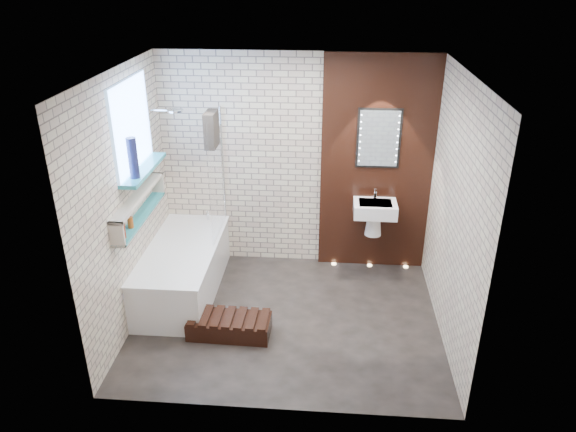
# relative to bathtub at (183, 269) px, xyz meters

# --- Properties ---
(ground) EXTENTS (3.20, 3.20, 0.00)m
(ground) POSITION_rel_bathtub_xyz_m (1.22, -0.45, -0.29)
(ground) COLOR black
(ground) RESTS_ON ground
(room_shell) EXTENTS (3.24, 3.20, 2.60)m
(room_shell) POSITION_rel_bathtub_xyz_m (1.22, -0.45, 1.01)
(room_shell) COLOR #BCA595
(room_shell) RESTS_ON ground
(walnut_panel) EXTENTS (1.30, 0.06, 2.60)m
(walnut_panel) POSITION_rel_bathtub_xyz_m (2.17, 0.82, 1.01)
(walnut_panel) COLOR black
(walnut_panel) RESTS_ON ground
(clerestory_window) EXTENTS (0.18, 1.00, 0.94)m
(clerestory_window) POSITION_rel_bathtub_xyz_m (-0.34, -0.10, 1.61)
(clerestory_window) COLOR #7FADE0
(clerestory_window) RESTS_ON room_shell
(display_niche) EXTENTS (0.14, 1.30, 0.26)m
(display_niche) POSITION_rel_bathtub_xyz_m (-0.31, -0.30, 0.91)
(display_niche) COLOR teal
(display_niche) RESTS_ON room_shell
(bathtub) EXTENTS (0.79, 1.74, 0.70)m
(bathtub) POSITION_rel_bathtub_xyz_m (0.00, 0.00, 0.00)
(bathtub) COLOR white
(bathtub) RESTS_ON ground
(bath_screen) EXTENTS (0.01, 0.78, 1.40)m
(bath_screen) POSITION_rel_bathtub_xyz_m (0.35, 0.44, 0.99)
(bath_screen) COLOR white
(bath_screen) RESTS_ON bathtub
(towel) EXTENTS (0.11, 0.29, 0.38)m
(towel) POSITION_rel_bathtub_xyz_m (0.35, 0.31, 1.56)
(towel) COLOR black
(towel) RESTS_ON bath_screen
(shower_head) EXTENTS (0.18, 0.18, 0.02)m
(shower_head) POSITION_rel_bathtub_xyz_m (-0.08, 0.50, 1.71)
(shower_head) COLOR silver
(shower_head) RESTS_ON room_shell
(washbasin) EXTENTS (0.50, 0.36, 0.58)m
(washbasin) POSITION_rel_bathtub_xyz_m (2.17, 0.62, 0.50)
(washbasin) COLOR white
(washbasin) RESTS_ON walnut_panel
(led_mirror) EXTENTS (0.50, 0.02, 0.70)m
(led_mirror) POSITION_rel_bathtub_xyz_m (2.17, 0.78, 1.36)
(led_mirror) COLOR black
(led_mirror) RESTS_ON walnut_panel
(walnut_step) EXTENTS (0.84, 0.39, 0.19)m
(walnut_step) POSITION_rel_bathtub_xyz_m (0.66, -0.75, -0.20)
(walnut_step) COLOR black
(walnut_step) RESTS_ON ground
(niche_bottles) EXTENTS (0.06, 0.28, 0.14)m
(niche_bottles) POSITION_rel_bathtub_xyz_m (-0.31, -0.72, 0.87)
(niche_bottles) COLOR maroon
(niche_bottles) RESTS_ON display_niche
(sill_vases) EXTENTS (0.10, 0.10, 0.41)m
(sill_vases) POSITION_rel_bathtub_xyz_m (-0.28, -0.38, 1.46)
(sill_vases) COLOR #16193E
(sill_vases) RESTS_ON clerestory_window
(floor_uplights) EXTENTS (0.96, 0.06, 0.01)m
(floor_uplights) POSITION_rel_bathtub_xyz_m (2.17, 0.75, -0.29)
(floor_uplights) COLOR #FFD899
(floor_uplights) RESTS_ON ground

